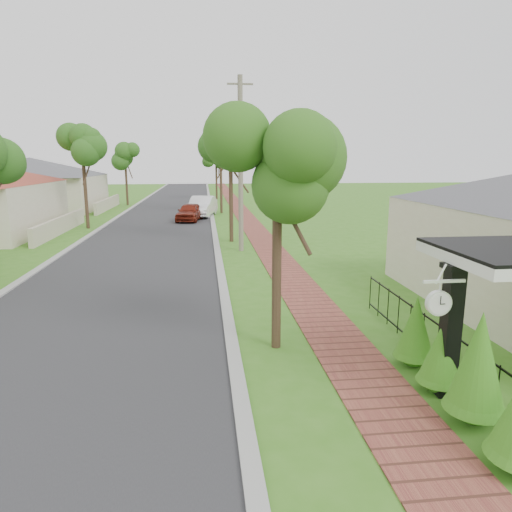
{
  "coord_description": "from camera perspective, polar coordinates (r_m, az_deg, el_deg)",
  "views": [
    {
      "loc": [
        0.07,
        -8.53,
        4.33
      ],
      "look_at": [
        1.59,
        4.88,
        1.5
      ],
      "focal_mm": 32.0,
      "sensor_mm": 36.0,
      "label": 1
    }
  ],
  "objects": [
    {
      "name": "parked_car_white",
      "position": [
        36.35,
        -6.75,
        6.16
      ],
      "size": [
        2.57,
        4.99,
        1.57
      ],
      "primitive_type": "imported",
      "rotation": [
        0.0,
        0.0,
        -0.2
      ],
      "color": "white",
      "rests_on": "ground"
    },
    {
      "name": "kerb_left",
      "position": [
        29.63,
        -19.52,
        2.76
      ],
      "size": [
        0.3,
        120.0,
        0.1
      ],
      "primitive_type": "cube",
      "color": "#9E9E99",
      "rests_on": "ground"
    },
    {
      "name": "sidewalk",
      "position": [
        29.03,
        -0.1,
        3.27
      ],
      "size": [
        1.5,
        120.0,
        0.03
      ],
      "primitive_type": "cube",
      "color": "#95503B",
      "rests_on": "ground"
    },
    {
      "name": "street_trees",
      "position": [
        35.49,
        -11.48,
        11.95
      ],
      "size": [
        10.7,
        37.65,
        5.89
      ],
      "color": "#382619",
      "rests_on": "ground"
    },
    {
      "name": "station_clock",
      "position": [
        8.51,
        21.89,
        -5.28
      ],
      "size": [
        0.75,
        0.13,
        0.64
      ],
      "color": "white",
      "rests_on": "ground"
    },
    {
      "name": "parked_car_red",
      "position": [
        33.68,
        -8.28,
        5.44
      ],
      "size": [
        2.22,
        4.01,
        1.29
      ],
      "primitive_type": "imported",
      "rotation": [
        0.0,
        0.0,
        -0.19
      ],
      "color": "maroon",
      "rests_on": "ground"
    },
    {
      "name": "kerb_right",
      "position": [
        28.86,
        -5.25,
        3.17
      ],
      "size": [
        0.3,
        120.0,
        0.1
      ],
      "primitive_type": "cube",
      "color": "#9E9E99",
      "rests_on": "ground"
    },
    {
      "name": "hedge_row",
      "position": [
        8.74,
        24.98,
        -12.89
      ],
      "size": [
        0.91,
        4.25,
        2.01
      ],
      "color": "#1B6614",
      "rests_on": "ground"
    },
    {
      "name": "ground",
      "position": [
        9.56,
        -6.4,
        -15.15
      ],
      "size": [
        160.0,
        160.0,
        0.0
      ],
      "primitive_type": "plane",
      "color": "#3A761C",
      "rests_on": "ground"
    },
    {
      "name": "road",
      "position": [
        29.02,
        -12.48,
        2.98
      ],
      "size": [
        7.0,
        120.0,
        0.02
      ],
      "primitive_type": "cube",
      "color": "#28282B",
      "rests_on": "ground"
    },
    {
      "name": "porch_post",
      "position": [
        9.33,
        23.05,
        -9.26
      ],
      "size": [
        0.48,
        0.48,
        2.52
      ],
      "color": "black",
      "rests_on": "ground"
    },
    {
      "name": "far_house_grey",
      "position": [
        45.15,
        -26.2,
        8.12
      ],
      "size": [
        15.56,
        15.56,
        4.6
      ],
      "color": "beige",
      "rests_on": "ground"
    },
    {
      "name": "picket_fence",
      "position": [
        10.51,
        21.79,
        -10.22
      ],
      "size": [
        0.03,
        8.02,
        1.0
      ],
      "color": "black",
      "rests_on": "ground"
    },
    {
      "name": "utility_pole",
      "position": [
        21.91,
        -1.94,
        11.32
      ],
      "size": [
        1.2,
        0.24,
        8.15
      ],
      "color": "gray",
      "rests_on": "ground"
    },
    {
      "name": "near_tree",
      "position": [
        10.16,
        2.71,
        10.09
      ],
      "size": [
        1.97,
        1.97,
        5.06
      ],
      "color": "#382619",
      "rests_on": "ground"
    }
  ]
}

